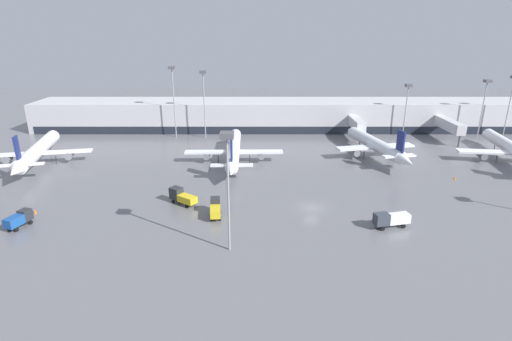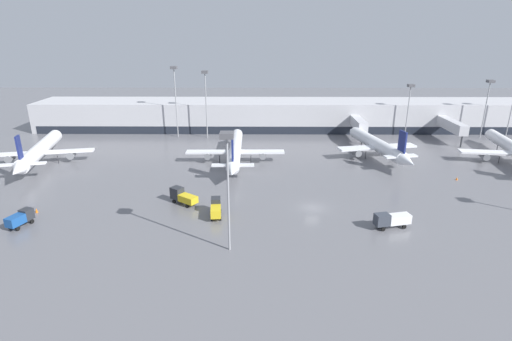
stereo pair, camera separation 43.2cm
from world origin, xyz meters
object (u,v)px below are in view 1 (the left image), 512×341
object	(u,v)px
traffic_cone_1	(36,211)
apron_light_mast_0	(409,95)
apron_light_mast_4	(228,159)
service_truck_0	(183,196)
service_truck_3	(216,208)
parked_jet_3	(235,150)
parked_jet_1	(39,151)
parked_jet_0	(377,145)
apron_light_mast_2	(174,83)
service_truck_1	(392,219)
service_truck_2	(20,219)
traffic_cone_0	(456,178)
apron_light_mast_3	(487,92)
apron_light_mast_5	(205,86)

from	to	relation	value
traffic_cone_1	apron_light_mast_0	bearing A→B (deg)	33.16
apron_light_mast_0	apron_light_mast_4	world-z (taller)	apron_light_mast_4
service_truck_0	apron_light_mast_0	size ratio (longest dim) A/B	0.36
service_truck_3	parked_jet_3	bearing A→B (deg)	-8.50
parked_jet_1	service_truck_3	world-z (taller)	parked_jet_1
parked_jet_0	apron_light_mast_0	size ratio (longest dim) A/B	2.12
apron_light_mast_0	apron_light_mast_2	distance (m)	68.52
parked_jet_1	service_truck_1	world-z (taller)	parked_jet_1
traffic_cone_1	parked_jet_0	bearing A→B (deg)	25.63
parked_jet_1	service_truck_2	size ratio (longest dim) A/B	7.46
traffic_cone_0	apron_light_mast_0	size ratio (longest dim) A/B	0.04
traffic_cone_0	service_truck_0	bearing A→B (deg)	-167.13
apron_light_mast_2	apron_light_mast_4	world-z (taller)	apron_light_mast_2
service_truck_3	apron_light_mast_3	distance (m)	92.02
parked_jet_1	service_truck_0	size ratio (longest dim) A/B	6.27
apron_light_mast_5	apron_light_mast_0	bearing A→B (deg)	1.82
apron_light_mast_0	apron_light_mast_2	bearing A→B (deg)	-179.06
service_truck_1	service_truck_3	size ratio (longest dim) A/B	1.25
apron_light_mast_3	apron_light_mast_2	bearing A→B (deg)	179.89
service_truck_3	apron_light_mast_2	distance (m)	58.76
service_truck_2	parked_jet_1	bearing A→B (deg)	41.11
parked_jet_1	traffic_cone_1	bearing A→B (deg)	-166.07
parked_jet_1	service_truck_2	xyz separation A→B (m)	(13.44, -32.46, -1.82)
service_truck_1	apron_light_mast_5	distance (m)	69.76
parked_jet_1	apron_light_mast_5	xyz separation A→B (m)	(36.72, 25.11, 11.97)
service_truck_1	service_truck_2	world-z (taller)	service_truck_1
apron_light_mast_0	traffic_cone_1	bearing A→B (deg)	-146.84
traffic_cone_0	parked_jet_3	bearing A→B (deg)	166.21
parked_jet_3	traffic_cone_0	distance (m)	49.57
traffic_cone_0	service_truck_1	bearing A→B (deg)	-133.45
service_truck_1	service_truck_3	world-z (taller)	service_truck_3
traffic_cone_0	apron_light_mast_4	xyz separation A→B (m)	(-46.59, -29.16, 13.62)
apron_light_mast_3	parked_jet_3	bearing A→B (deg)	-161.30
parked_jet_3	service_truck_3	xyz separation A→B (m)	(-1.63, -29.88, -1.57)
service_truck_0	apron_light_mast_0	distance (m)	77.58
apron_light_mast_5	service_truck_0	bearing A→B (deg)	-88.30
service_truck_1	service_truck_2	distance (m)	60.11
parked_jet_0	traffic_cone_0	size ratio (longest dim) A/B	52.52
apron_light_mast_2	traffic_cone_0	bearing A→B (deg)	-28.53
traffic_cone_0	apron_light_mast_2	distance (m)	77.54
parked_jet_3	apron_light_mast_3	size ratio (longest dim) A/B	2.15
parked_jet_0	service_truck_3	world-z (taller)	parked_jet_0
parked_jet_0	service_truck_2	bearing A→B (deg)	107.46
service_truck_2	traffic_cone_0	size ratio (longest dim) A/B	7.48
parked_jet_1	parked_jet_3	xyz separation A→B (m)	(46.45, 1.42, -0.17)
service_truck_0	traffic_cone_1	distance (m)	25.35
apron_light_mast_0	apron_light_mast_4	bearing A→B (deg)	-125.97
service_truck_2	apron_light_mast_3	size ratio (longest dim) A/B	0.28
parked_jet_0	service_truck_2	size ratio (longest dim) A/B	7.03
service_truck_0	apron_light_mast_5	distance (m)	50.31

